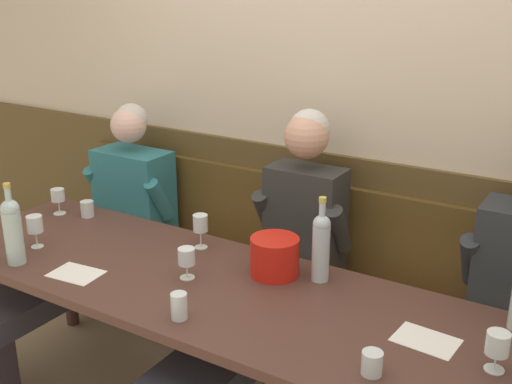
# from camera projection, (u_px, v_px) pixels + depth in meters

# --- Properties ---
(room_wall_back) EXTENTS (6.80, 0.08, 2.80)m
(room_wall_back) POSITION_uv_depth(u_px,v_px,m) (327.00, 87.00, 3.04)
(room_wall_back) COLOR beige
(room_wall_back) RESTS_ON ground
(wood_wainscot_panel) EXTENTS (6.80, 0.03, 1.08)m
(wood_wainscot_panel) POSITION_uv_depth(u_px,v_px,m) (316.00, 252.00, 3.28)
(wood_wainscot_panel) COLOR brown
(wood_wainscot_panel) RESTS_ON ground
(wall_bench) EXTENTS (2.99, 0.42, 0.94)m
(wall_bench) POSITION_uv_depth(u_px,v_px,m) (296.00, 313.00, 3.19)
(wall_bench) COLOR brown
(wall_bench) RESTS_ON ground
(dining_table) EXTENTS (2.69, 0.80, 0.74)m
(dining_table) POSITION_uv_depth(u_px,v_px,m) (218.00, 301.00, 2.52)
(dining_table) COLOR #4B2D26
(dining_table) RESTS_ON ground
(person_center_right_seat) EXTENTS (0.53, 1.25, 1.25)m
(person_center_right_seat) POSITION_uv_depth(u_px,v_px,m) (92.00, 235.00, 3.32)
(person_center_right_seat) COLOR #30262E
(person_center_right_seat) RESTS_ON ground
(person_left_seat) EXTENTS (0.47, 1.25, 1.34)m
(person_left_seat) POSITION_uv_depth(u_px,v_px,m) (270.00, 275.00, 2.77)
(person_left_seat) COLOR #322539
(person_left_seat) RESTS_ON ground
(person_right_seat) EXTENTS (0.50, 1.25, 1.33)m
(person_right_seat) POSITION_uv_depth(u_px,v_px,m) (507.00, 341.00, 2.29)
(person_right_seat) COLOR #35253E
(person_right_seat) RESTS_ON ground
(ice_bucket) EXTENTS (0.20, 0.20, 0.16)m
(ice_bucket) POSITION_uv_depth(u_px,v_px,m) (275.00, 256.00, 2.56)
(ice_bucket) COLOR red
(ice_bucket) RESTS_ON dining_table
(wine_bottle_clear_water) EXTENTS (0.07, 0.07, 0.35)m
(wine_bottle_clear_water) POSITION_uv_depth(u_px,v_px,m) (321.00, 245.00, 2.49)
(wine_bottle_clear_water) COLOR #B1BFC8
(wine_bottle_clear_water) RESTS_ON dining_table
(wine_bottle_green_tall) EXTENTS (0.08, 0.08, 0.36)m
(wine_bottle_green_tall) POSITION_uv_depth(u_px,v_px,m) (13.00, 229.00, 2.64)
(wine_bottle_green_tall) COLOR #ADC5C2
(wine_bottle_green_tall) RESTS_ON dining_table
(wine_glass_left_end) EXTENTS (0.07, 0.07, 0.16)m
(wine_glass_left_end) POSITION_uv_depth(u_px,v_px,m) (200.00, 225.00, 2.80)
(wine_glass_left_end) COLOR silver
(wine_glass_left_end) RESTS_ON dining_table
(wine_glass_center_rear) EXTENTS (0.07, 0.07, 0.13)m
(wine_glass_center_rear) POSITION_uv_depth(u_px,v_px,m) (187.00, 258.00, 2.53)
(wine_glass_center_rear) COLOR silver
(wine_glass_center_rear) RESTS_ON dining_table
(wine_glass_near_bucket) EXTENTS (0.07, 0.07, 0.13)m
(wine_glass_near_bucket) POSITION_uv_depth(u_px,v_px,m) (58.00, 197.00, 3.22)
(wine_glass_near_bucket) COLOR silver
(wine_glass_near_bucket) RESTS_ON dining_table
(wine_glass_by_bottle) EXTENTS (0.07, 0.07, 0.13)m
(wine_glass_by_bottle) POSITION_uv_depth(u_px,v_px,m) (497.00, 346.00, 1.93)
(wine_glass_by_bottle) COLOR silver
(wine_glass_by_bottle) RESTS_ON dining_table
(wine_glass_mid_left) EXTENTS (0.07, 0.07, 0.15)m
(wine_glass_mid_left) POSITION_uv_depth(u_px,v_px,m) (35.00, 225.00, 2.81)
(wine_glass_mid_left) COLOR silver
(wine_glass_mid_left) RESTS_ON dining_table
(water_tumbler_right) EXTENTS (0.07, 0.07, 0.08)m
(water_tumbler_right) POSITION_uv_depth(u_px,v_px,m) (87.00, 209.00, 3.20)
(water_tumbler_right) COLOR silver
(water_tumbler_right) RESTS_ON dining_table
(water_tumbler_left) EXTENTS (0.07, 0.07, 0.08)m
(water_tumbler_left) POSITION_uv_depth(u_px,v_px,m) (372.00, 363.00, 1.93)
(water_tumbler_left) COLOR silver
(water_tumbler_left) RESTS_ON dining_table
(water_tumbler_center) EXTENTS (0.06, 0.06, 0.10)m
(water_tumbler_center) POSITION_uv_depth(u_px,v_px,m) (179.00, 306.00, 2.24)
(water_tumbler_center) COLOR silver
(water_tumbler_center) RESTS_ON dining_table
(tasting_sheet_left_guest) EXTENTS (0.22, 0.17, 0.00)m
(tasting_sheet_left_guest) POSITION_uv_depth(u_px,v_px,m) (76.00, 274.00, 2.59)
(tasting_sheet_left_guest) COLOR white
(tasting_sheet_left_guest) RESTS_ON dining_table
(tasting_sheet_right_guest) EXTENTS (0.22, 0.17, 0.00)m
(tasting_sheet_right_guest) POSITION_uv_depth(u_px,v_px,m) (426.00, 340.00, 2.12)
(tasting_sheet_right_guest) COLOR white
(tasting_sheet_right_guest) RESTS_ON dining_table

